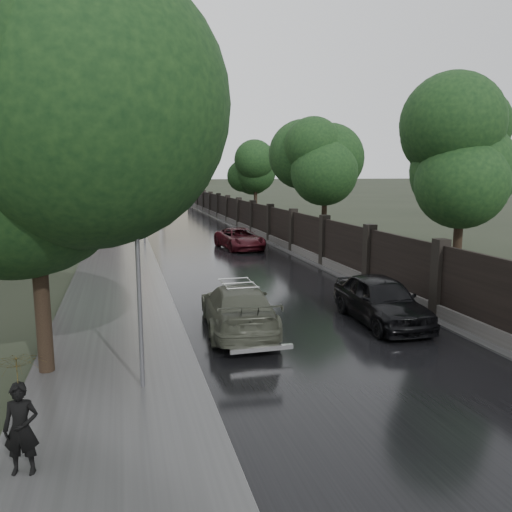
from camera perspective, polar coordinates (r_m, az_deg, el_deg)
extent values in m
plane|color=black|center=(11.97, 15.36, -14.93)|extent=(800.00, 800.00, 0.00)
cube|color=black|center=(199.49, -13.50, 7.81)|extent=(8.00, 420.00, 0.02)
cube|color=#2D2D2D|center=(199.40, -15.24, 7.76)|extent=(4.00, 420.00, 0.16)
cube|color=#2D2D2D|center=(199.72, -11.91, 7.87)|extent=(3.00, 420.00, 0.08)
cube|color=#383533|center=(42.85, -1.04, 3.26)|extent=(0.40, 75.00, 0.50)
cube|color=black|center=(42.74, -1.05, 4.93)|extent=(0.15, 75.00, 2.00)
cube|color=black|center=(80.09, -7.67, 6.85)|extent=(0.45, 0.45, 2.70)
cylinder|color=black|center=(12.56, -23.75, 2.72)|extent=(0.36, 0.36, 7.15)
sphere|color=black|center=(12.59, -24.64, 15.75)|extent=(5.44, 5.44, 5.44)
cylinder|color=black|center=(39.46, -18.47, 6.15)|extent=(0.36, 0.36, 5.85)
sphere|color=black|center=(39.42, -18.65, 9.54)|extent=(4.25, 4.25, 4.25)
cylinder|color=black|center=(21.89, 22.15, 3.22)|extent=(0.36, 0.36, 5.53)
sphere|color=black|center=(21.78, 22.51, 9.01)|extent=(4.08, 4.08, 4.08)
cylinder|color=black|center=(34.07, 7.82, 5.82)|extent=(0.36, 0.36, 5.53)
sphere|color=black|center=(34.00, 7.91, 9.54)|extent=(4.08, 4.08, 4.08)
cylinder|color=black|center=(51.12, -0.05, 7.09)|extent=(0.36, 0.36, 5.53)
sphere|color=black|center=(51.07, -0.05, 9.57)|extent=(4.08, 4.08, 4.08)
cylinder|color=#59595E|center=(11.11, -13.24, -3.15)|extent=(0.10, 0.10, 5.00)
cube|color=#59595E|center=(10.85, -13.76, 10.12)|extent=(0.25, 0.12, 0.12)
cylinder|color=#59595E|center=(34.54, -12.67, 3.62)|extent=(0.12, 0.12, 3.00)
imported|color=#59595E|center=(34.40, -12.79, 6.94)|extent=(0.16, 0.20, 1.00)
sphere|color=#FF0C0C|center=(34.26, -12.77, 6.68)|extent=(0.14, 0.14, 0.14)
cube|color=black|center=(62.78, -27.03, 13.14)|extent=(24.00, 18.00, 20.00)
cube|color=tan|center=(310.93, -20.30, 12.05)|extent=(28.00, 22.00, 44.00)
cube|color=tan|center=(312.10, -8.25, 12.51)|extent=(28.00, 22.00, 44.00)
cube|color=tan|center=(310.42, -14.33, 13.82)|extent=(30.00, 30.00, 60.00)
cube|color=tan|center=(316.18, -14.65, 21.06)|extent=(22.00, 22.00, 40.00)
cube|color=tan|center=(323.69, -14.89, 26.25)|extent=(15.00, 15.00, 30.00)
imported|color=#3E4235|center=(15.64, -2.07, -5.90)|extent=(2.49, 5.22, 1.47)
imported|color=black|center=(16.86, 14.11, -4.87)|extent=(2.02, 4.68, 1.57)
imported|color=black|center=(32.34, -1.87, 1.99)|extent=(2.80, 5.09, 1.35)
imported|color=black|center=(9.07, -25.25, -17.43)|extent=(0.60, 0.44, 1.50)
imported|color=black|center=(8.61, -25.82, -10.24)|extent=(1.00, 1.02, 0.80)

